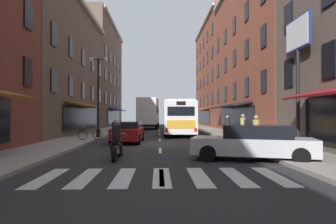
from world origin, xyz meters
name	(u,v)px	position (x,y,z in m)	size (l,w,h in m)	color
ground_plane	(160,145)	(0.00, 0.00, -0.05)	(34.80, 80.00, 0.10)	#28282B
lane_centre_dashes	(160,144)	(0.00, -0.25, 0.00)	(0.14, 73.90, 0.01)	#DBCC4C
crosswalk_near	(162,177)	(0.00, -10.00, 0.00)	(7.10, 2.80, 0.01)	silver
sidewalk_left	(65,143)	(-5.90, 0.00, 0.07)	(3.00, 80.00, 0.14)	gray
sidewalk_right	(252,142)	(5.90, 0.00, 0.07)	(3.00, 80.00, 0.14)	gray
storefront_row_right	(334,15)	(11.38, 0.18, 8.36)	(9.44, 79.90, 17.81)	brown
billboard_sign	(298,50)	(7.05, -3.78, 5.12)	(0.40, 2.50, 6.66)	black
transit_bus	(177,117)	(1.73, 9.58, 1.61)	(2.83, 12.18, 3.06)	white
box_truck	(149,113)	(-1.38, 20.22, 2.05)	(2.80, 8.12, 3.95)	black
sedan_near	(254,142)	(3.71, -6.94, 0.71)	(5.05, 3.12, 1.40)	silver
sedan_mid	(128,132)	(-2.12, 0.98, 0.71)	(1.97, 4.46, 1.38)	maroon
motorcycle_rider	(117,142)	(-1.79, -6.57, 0.71)	(0.62, 2.07, 1.66)	black
bicycle_near	(90,134)	(-4.72, 1.48, 0.50)	(1.71, 0.48, 0.91)	black
pedestrian_near	(243,127)	(5.38, 0.23, 1.07)	(0.48, 0.51, 1.75)	maroon
pedestrian_mid	(256,131)	(4.99, -3.44, 0.99)	(0.36, 0.36, 1.67)	black
pedestrian_far	(227,126)	(5.40, 4.70, 0.98)	(0.36, 0.36, 1.64)	navy
street_lamp_twin	(98,93)	(-4.62, 3.67, 3.45)	(1.42, 0.32, 6.01)	black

